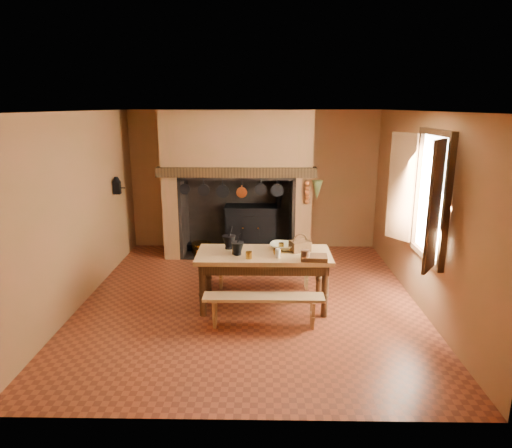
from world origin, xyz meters
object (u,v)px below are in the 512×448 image
Objects in this scene: work_table at (264,261)px; mixing_bowl at (282,246)px; bench_front at (264,304)px; wicker_basket at (300,245)px; coffee_grinder at (237,248)px; iron_range at (251,228)px.

mixing_bowl reaches higher than work_table.
work_table is 0.75m from bench_front.
work_table is 5.81× the size of wicker_basket.
coffee_grinder is at bearing 165.23° from wicker_basket.
coffee_grinder is 0.60× the size of wicker_basket.
iron_range reaches higher than work_table.
bench_front is 1.02m from mixing_bowl.
work_table is 1.20× the size of bench_front.
wicker_basket is (0.25, -0.09, 0.04)m from mixing_bowl.
wicker_basket is at bearing -18.91° from mixing_bowl.
wicker_basket reaches higher than coffee_grinder.
work_table is at bearing 90.00° from bench_front.
mixing_bowl is 0.27m from wicker_basket.
iron_range reaches higher than mixing_bowl.
mixing_bowl is (0.27, 0.83, 0.54)m from bench_front.
iron_range is 2.73m from coffee_grinder.
bench_front is (0.25, -3.33, -0.15)m from iron_range.
bench_front is (0.00, -0.65, -0.36)m from work_table.
coffee_grinder is (-0.39, -0.02, 0.21)m from work_table.
iron_range is 4.37× the size of mixing_bowl.
mixing_bowl is (0.66, 0.20, -0.03)m from coffee_grinder.
mixing_bowl is at bearing -78.18° from iron_range.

